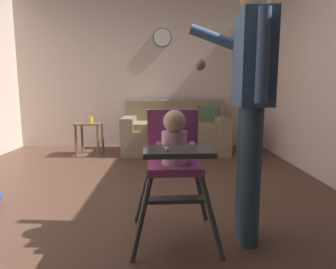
{
  "coord_description": "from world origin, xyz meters",
  "views": [
    {
      "loc": [
        0.42,
        -2.53,
        1.04
      ],
      "look_at": [
        0.44,
        -0.6,
        0.74
      ],
      "focal_mm": 31.61,
      "sensor_mm": 36.0,
      "label": 1
    }
  ],
  "objects_px": {
    "adult_standing": "(250,101)",
    "wall_clock": "(162,38)",
    "couch": "(176,132)",
    "high_chair": "(174,151)",
    "side_table": "(89,132)",
    "sippy_cup": "(91,120)"
  },
  "relations": [
    {
      "from": "adult_standing",
      "to": "couch",
      "type": "bearing_deg",
      "value": -79.45
    },
    {
      "from": "adult_standing",
      "to": "wall_clock",
      "type": "height_order",
      "value": "wall_clock"
    },
    {
      "from": "adult_standing",
      "to": "wall_clock",
      "type": "bearing_deg",
      "value": -76.74
    },
    {
      "from": "couch",
      "to": "high_chair",
      "type": "bearing_deg",
      "value": -2.33
    },
    {
      "from": "high_chair",
      "to": "adult_standing",
      "type": "bearing_deg",
      "value": 83.41
    },
    {
      "from": "couch",
      "to": "sippy_cup",
      "type": "height_order",
      "value": "couch"
    },
    {
      "from": "couch",
      "to": "adult_standing",
      "type": "distance_m",
      "value": 3.07
    },
    {
      "from": "side_table",
      "to": "adult_standing",
      "type": "bearing_deg",
      "value": -57.2
    },
    {
      "from": "couch",
      "to": "side_table",
      "type": "distance_m",
      "value": 1.41
    },
    {
      "from": "couch",
      "to": "sippy_cup",
      "type": "relative_size",
      "value": 17.28
    },
    {
      "from": "adult_standing",
      "to": "sippy_cup",
      "type": "height_order",
      "value": "adult_standing"
    },
    {
      "from": "adult_standing",
      "to": "wall_clock",
      "type": "xyz_separation_m",
      "value": [
        -0.6,
        3.46,
        0.98
      ]
    },
    {
      "from": "high_chair",
      "to": "adult_standing",
      "type": "relative_size",
      "value": 0.54
    },
    {
      "from": "couch",
      "to": "sippy_cup",
      "type": "distance_m",
      "value": 1.4
    },
    {
      "from": "sippy_cup",
      "to": "couch",
      "type": "bearing_deg",
      "value": 10.88
    },
    {
      "from": "high_chair",
      "to": "wall_clock",
      "type": "xyz_separation_m",
      "value": [
        -0.11,
        3.43,
        1.32
      ]
    },
    {
      "from": "couch",
      "to": "side_table",
      "type": "xyz_separation_m",
      "value": [
        -1.38,
        -0.26,
        0.05
      ]
    },
    {
      "from": "couch",
      "to": "side_table",
      "type": "relative_size",
      "value": 3.32
    },
    {
      "from": "couch",
      "to": "wall_clock",
      "type": "xyz_separation_m",
      "value": [
        -0.23,
        0.48,
        1.61
      ]
    },
    {
      "from": "adult_standing",
      "to": "sippy_cup",
      "type": "xyz_separation_m",
      "value": [
        -1.72,
        2.72,
        -0.39
      ]
    },
    {
      "from": "couch",
      "to": "sippy_cup",
      "type": "xyz_separation_m",
      "value": [
        -1.35,
        -0.26,
        0.24
      ]
    },
    {
      "from": "couch",
      "to": "high_chair",
      "type": "height_order",
      "value": "high_chair"
    }
  ]
}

